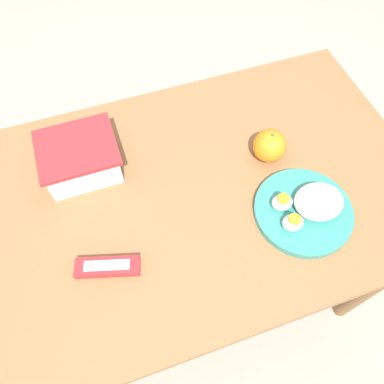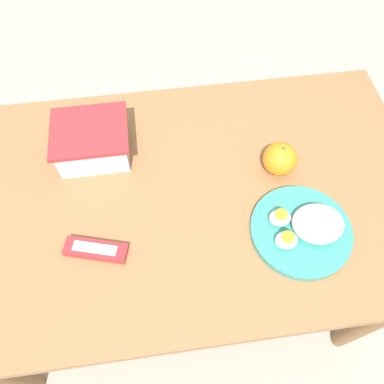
{
  "view_description": "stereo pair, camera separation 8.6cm",
  "coord_description": "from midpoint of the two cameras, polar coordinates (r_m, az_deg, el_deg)",
  "views": [
    {
      "loc": [
        -0.11,
        -0.43,
        1.49
      ],
      "look_at": [
        0.04,
        -0.02,
        0.75
      ],
      "focal_mm": 35.0,
      "sensor_mm": 36.0,
      "label": 1
    },
    {
      "loc": [
        -0.02,
        -0.45,
        1.49
      ],
      "look_at": [
        0.04,
        -0.02,
        0.75
      ],
      "focal_mm": 35.0,
      "sensor_mm": 36.0,
      "label": 2
    }
  ],
  "objects": [
    {
      "name": "ground_plane",
      "position": [
        1.56,
        -3.16,
        -14.17
      ],
      "size": [
        10.0,
        10.0,
        0.0
      ],
      "primitive_type": "plane",
      "color": "#B2A899"
    },
    {
      "name": "table",
      "position": [
        0.97,
        -4.93,
        -3.62
      ],
      "size": [
        1.21,
        0.69,
        0.72
      ],
      "color": "#996B42",
      "rests_on": "ground_plane"
    },
    {
      "name": "food_container",
      "position": [
        0.95,
        -19.04,
        4.51
      ],
      "size": [
        0.18,
        0.16,
        0.09
      ],
      "color": "white",
      "rests_on": "table"
    },
    {
      "name": "orange_fruit",
      "position": [
        0.93,
        9.16,
        6.78
      ],
      "size": [
        0.08,
        0.08,
        0.08
      ],
      "color": "orange",
      "rests_on": "table"
    },
    {
      "name": "rice_plate",
      "position": [
        0.87,
        14.38,
        -2.69
      ],
      "size": [
        0.22,
        0.22,
        0.06
      ],
      "color": "teal",
      "rests_on": "table"
    },
    {
      "name": "candy_bar",
      "position": [
        0.83,
        -15.69,
        -11.19
      ],
      "size": [
        0.14,
        0.08,
        0.02
      ],
      "color": "#B7282D",
      "rests_on": "table"
    }
  ]
}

